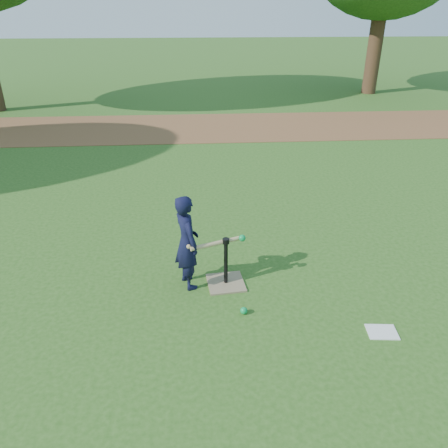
{
  "coord_description": "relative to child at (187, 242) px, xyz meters",
  "views": [
    {
      "loc": [
        0.02,
        -4.09,
        3.02
      ],
      "look_at": [
        0.35,
        0.52,
        0.65
      ],
      "focal_mm": 35.0,
      "sensor_mm": 36.0,
      "label": 1
    }
  ],
  "objects": [
    {
      "name": "clipboard",
      "position": [
        1.97,
        -1.0,
        -0.57
      ],
      "size": [
        0.32,
        0.26,
        0.01
      ],
      "primitive_type": "cube",
      "rotation": [
        0.0,
        0.0,
        -0.1
      ],
      "color": "white",
      "rests_on": "ground"
    },
    {
      "name": "child",
      "position": [
        0.0,
        0.0,
        0.0
      ],
      "size": [
        0.41,
        0.49,
        1.14
      ],
      "primitive_type": "imported",
      "rotation": [
        0.0,
        0.0,
        1.95
      ],
      "color": "black",
      "rests_on": "ground"
    },
    {
      "name": "batting_tee",
      "position": [
        0.44,
        -0.03,
        -0.46
      ],
      "size": [
        0.47,
        0.47,
        0.61
      ],
      "color": "#887656",
      "rests_on": "ground"
    },
    {
      "name": "dirt_strip",
      "position": [
        0.09,
        7.25,
        -0.57
      ],
      "size": [
        24.0,
        3.0,
        0.01
      ],
      "primitive_type": "cube",
      "color": "brown",
      "rests_on": "ground"
    },
    {
      "name": "wiffle_ball_ground",
      "position": [
        0.6,
        -0.6,
        -0.53
      ],
      "size": [
        0.08,
        0.08,
        0.08
      ],
      "primitive_type": "sphere",
      "color": "#0D9044",
      "rests_on": "ground"
    },
    {
      "name": "swing_action",
      "position": [
        0.36,
        -0.04,
        0.0
      ],
      "size": [
        0.68,
        0.26,
        0.1
      ],
      "color": "tan",
      "rests_on": "ground"
    },
    {
      "name": "ground",
      "position": [
        0.09,
        -0.25,
        -0.57
      ],
      "size": [
        80.0,
        80.0,
        0.0
      ],
      "primitive_type": "plane",
      "color": "#285116",
      "rests_on": "ground"
    }
  ]
}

